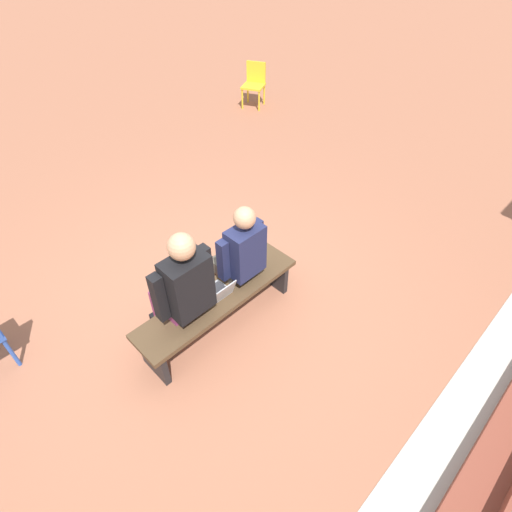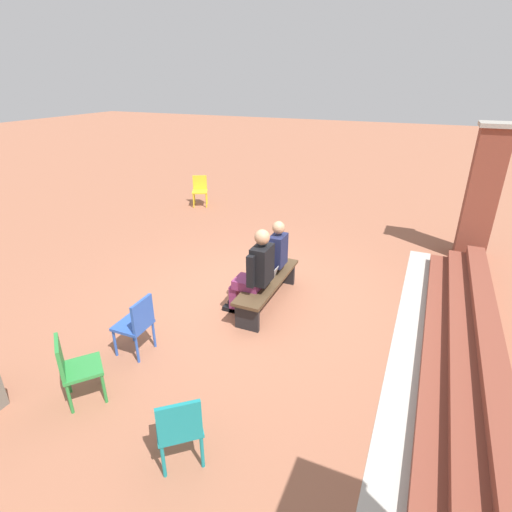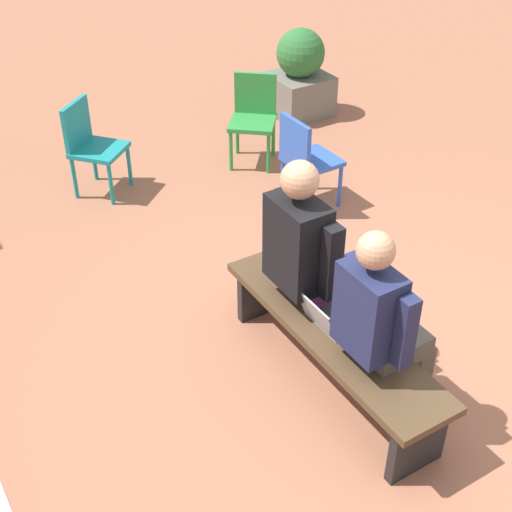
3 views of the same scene
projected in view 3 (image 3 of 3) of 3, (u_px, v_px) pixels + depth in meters
name	position (u px, v px, depth m)	size (l,w,h in m)	color
ground_plane	(367.00, 371.00, 4.63)	(60.00, 60.00, 0.00)	#9E6047
bench	(332.00, 339.00, 4.36)	(1.80, 0.44, 0.45)	#4C3823
person_student	(381.00, 321.00, 3.95)	(0.53, 0.67, 1.33)	#4C473D
person_adult	(312.00, 255.00, 4.40)	(0.59, 0.75, 1.43)	#7F2D5B
laptop	(328.00, 318.00, 4.29)	(0.32, 0.29, 0.21)	#9EA0A5
plastic_chair_near_bench_right	(254.00, 114.00, 6.77)	(0.59, 0.59, 0.84)	#2D893D
plastic_chair_mid_courtyard	(305.00, 156.00, 6.05)	(0.43, 0.43, 0.84)	#2D56B7
plastic_chair_far_left	(90.00, 142.00, 6.27)	(0.59, 0.59, 0.84)	teal
planter	(300.00, 75.00, 7.70)	(0.60, 0.60, 0.94)	#6B665B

